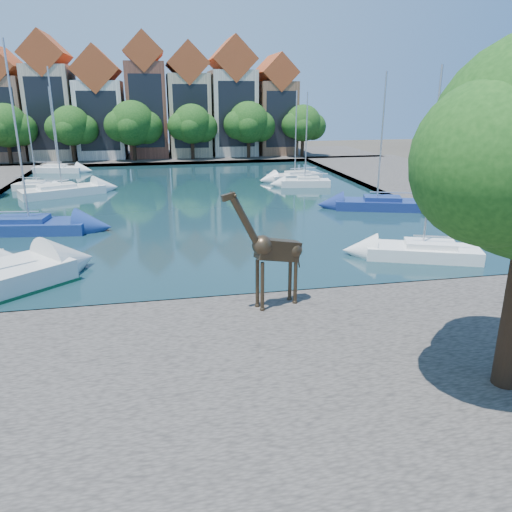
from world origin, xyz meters
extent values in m
plane|color=#38332B|center=(0.00, 0.00, 0.00)|extent=(160.00, 160.00, 0.00)
cube|color=black|center=(0.00, 24.00, 0.04)|extent=(38.00, 50.00, 0.08)
cube|color=#534D48|center=(0.00, -7.00, 0.25)|extent=(50.00, 14.00, 0.50)
cube|color=#534D48|center=(0.00, 56.00, 0.25)|extent=(60.00, 16.00, 0.50)
cube|color=#534D48|center=(25.00, 24.00, 0.25)|extent=(14.00, 52.00, 0.50)
sphere|color=#153F12|center=(5.74, -9.40, 7.60)|extent=(4.48, 4.48, 4.48)
cube|color=#8D654D|center=(-23.00, 56.00, 6.00)|extent=(5.39, 9.00, 11.00)
cube|color=#A34320|center=(-23.00, 56.00, 12.71)|extent=(5.44, 9.18, 5.44)
cube|color=#C1AF94|center=(-17.00, 56.00, 6.75)|extent=(5.88, 9.00, 12.50)
cube|color=#A34320|center=(-17.00, 56.00, 14.32)|extent=(5.94, 9.18, 5.94)
cube|color=black|center=(-17.00, 51.52, 6.75)|extent=(4.80, 0.05, 9.38)
cube|color=silver|center=(-10.50, 56.00, 5.75)|extent=(6.37, 9.00, 10.50)
cube|color=#A34320|center=(-10.50, 56.00, 12.43)|extent=(6.43, 9.18, 6.43)
cube|color=black|center=(-10.50, 51.52, 5.75)|extent=(5.20, 0.05, 7.88)
cube|color=brown|center=(-4.00, 56.00, 7.00)|extent=(5.39, 9.00, 13.00)
cube|color=#A34320|center=(-4.00, 56.00, 14.71)|extent=(5.44, 9.18, 5.44)
cube|color=black|center=(-4.00, 51.52, 7.00)|extent=(4.40, 0.05, 9.75)
cube|color=tan|center=(2.00, 56.00, 6.25)|extent=(5.88, 9.00, 11.50)
cube|color=#A34320|center=(2.00, 56.00, 13.32)|extent=(5.94, 9.18, 5.94)
cube|color=black|center=(2.00, 51.52, 6.25)|extent=(4.80, 0.05, 8.62)
cube|color=beige|center=(8.50, 56.00, 6.50)|extent=(6.37, 9.00, 12.00)
cube|color=#A34320|center=(8.50, 56.00, 13.93)|extent=(6.43, 9.18, 6.43)
cube|color=black|center=(8.50, 51.52, 6.50)|extent=(5.20, 0.05, 9.00)
cube|color=#885D41|center=(15.00, 56.00, 5.75)|extent=(5.39, 9.00, 10.50)
cube|color=#A34320|center=(15.00, 56.00, 12.21)|extent=(5.44, 9.18, 5.44)
cube|color=black|center=(15.00, 51.52, 5.75)|extent=(4.40, 0.05, 7.88)
cylinder|color=#332114|center=(-22.00, 50.50, 2.10)|extent=(0.50, 0.50, 3.20)
sphere|color=#103810|center=(-22.00, 50.50, 5.38)|extent=(5.60, 5.60, 5.60)
sphere|color=#103810|center=(-20.32, 50.80, 4.82)|extent=(4.20, 4.20, 4.20)
cylinder|color=#332114|center=(-14.00, 50.50, 2.10)|extent=(0.50, 0.50, 3.20)
sphere|color=#103810|center=(-14.00, 50.50, 5.26)|extent=(5.20, 5.20, 5.20)
sphere|color=#103810|center=(-12.44, 50.80, 4.74)|extent=(3.90, 3.90, 3.90)
sphere|color=#103810|center=(-15.43, 50.10, 5.00)|extent=(3.64, 3.64, 3.64)
cylinder|color=#332114|center=(-6.00, 50.50, 2.10)|extent=(0.50, 0.50, 3.20)
sphere|color=#103810|center=(-6.00, 50.50, 5.50)|extent=(6.00, 6.00, 6.00)
sphere|color=#103810|center=(-4.20, 50.80, 4.90)|extent=(4.50, 4.50, 4.50)
sphere|color=#103810|center=(-7.65, 50.10, 5.20)|extent=(4.20, 4.20, 4.20)
cylinder|color=#332114|center=(2.00, 50.50, 2.10)|extent=(0.50, 0.50, 3.20)
sphere|color=#103810|center=(2.00, 50.50, 5.32)|extent=(5.40, 5.40, 5.40)
sphere|color=#103810|center=(3.62, 50.80, 4.78)|extent=(4.05, 4.05, 4.05)
sphere|color=#103810|center=(0.51, 50.10, 5.05)|extent=(3.78, 3.78, 3.78)
cylinder|color=#332114|center=(10.00, 50.50, 2.10)|extent=(0.50, 0.50, 3.20)
sphere|color=#103810|center=(10.00, 50.50, 5.44)|extent=(5.80, 5.80, 5.80)
sphere|color=#103810|center=(11.74, 50.80, 4.86)|extent=(4.35, 4.35, 4.35)
sphere|color=#103810|center=(8.40, 50.10, 5.15)|extent=(4.06, 4.06, 4.06)
cylinder|color=#332114|center=(18.00, 50.50, 2.10)|extent=(0.50, 0.50, 3.20)
sphere|color=#103810|center=(18.00, 50.50, 5.26)|extent=(5.20, 5.20, 5.20)
sphere|color=#103810|center=(19.56, 50.80, 4.74)|extent=(3.90, 3.90, 3.90)
sphere|color=#103810|center=(16.57, 50.10, 5.00)|extent=(3.64, 3.64, 3.64)
cylinder|color=#382A1C|center=(1.05, -1.97, 1.58)|extent=(0.16, 0.16, 2.16)
cylinder|color=#382A1C|center=(0.92, -1.53, 1.58)|extent=(0.16, 0.16, 2.16)
cylinder|color=#382A1C|center=(2.63, -1.49, 1.58)|extent=(0.16, 0.16, 2.16)
cylinder|color=#382A1C|center=(2.50, -1.06, 1.58)|extent=(0.16, 0.16, 2.16)
cube|color=#382A1C|center=(1.82, -1.50, 3.02)|extent=(2.16, 1.14, 1.26)
cylinder|color=#382A1C|center=(0.36, -1.94, 4.42)|extent=(1.41, 0.69, 2.23)
cube|color=#382A1C|center=(-0.35, -2.15, 5.51)|extent=(0.63, 0.35, 0.34)
cube|color=navy|center=(-12.00, 15.07, 0.59)|extent=(8.11, 3.75, 1.01)
cube|color=navy|center=(-12.00, 15.07, 0.92)|extent=(3.64, 2.35, 0.56)
cylinder|color=#B2B2B7|center=(-12.00, 15.07, 6.76)|extent=(0.13, 0.13, 11.79)
cube|color=white|center=(-12.00, 28.44, 0.58)|extent=(7.97, 5.54, 1.01)
cube|color=white|center=(-12.00, 28.44, 0.92)|extent=(3.77, 3.05, 0.56)
cylinder|color=#B2B2B7|center=(-12.00, 28.44, 6.24)|extent=(0.13, 0.13, 10.76)
cube|color=white|center=(-15.00, 31.84, 0.51)|extent=(4.73, 2.63, 0.87)
cube|color=white|center=(-15.00, 31.84, 0.80)|extent=(2.17, 1.55, 0.48)
cylinder|color=#B2B2B7|center=(-15.00, 31.84, 4.44)|extent=(0.12, 0.12, 7.37)
cube|color=white|center=(-15.00, 44.00, 0.52)|extent=(6.15, 3.29, 0.87)
cube|color=white|center=(-15.00, 44.00, 0.81)|extent=(2.81, 1.96, 0.48)
cylinder|color=#B2B2B7|center=(-15.00, 44.00, 5.44)|extent=(0.12, 0.12, 9.35)
cube|color=white|center=(12.00, 4.39, 0.55)|extent=(6.82, 4.36, 0.95)
cube|color=white|center=(12.00, 4.39, 0.87)|extent=(3.19, 2.46, 0.53)
cylinder|color=#B2B2B7|center=(12.00, 4.39, 5.81)|extent=(0.13, 0.13, 9.99)
cube|color=navy|center=(14.85, 17.19, 0.58)|extent=(7.26, 4.33, 1.00)
cube|color=navy|center=(14.85, 17.19, 0.91)|extent=(3.36, 2.50, 0.55)
cylinder|color=#B2B2B7|center=(14.85, 17.19, 5.92)|extent=(0.13, 0.13, 10.13)
cube|color=silver|center=(12.00, 28.69, 0.54)|extent=(5.32, 2.54, 0.92)
cube|color=silver|center=(12.00, 28.69, 0.85)|extent=(2.40, 1.58, 0.51)
cylinder|color=#B2B2B7|center=(12.00, 28.69, 5.15)|extent=(0.12, 0.12, 8.70)
cube|color=silver|center=(12.00, 32.70, 0.53)|extent=(6.30, 3.38, 0.90)
cube|color=silver|center=(12.00, 32.70, 0.83)|extent=(2.88, 2.01, 0.50)
cylinder|color=#B2B2B7|center=(12.00, 32.70, 5.22)|extent=(0.12, 0.12, 8.87)
camera|label=1|loc=(-2.98, -21.13, 9.34)|focal=35.00mm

